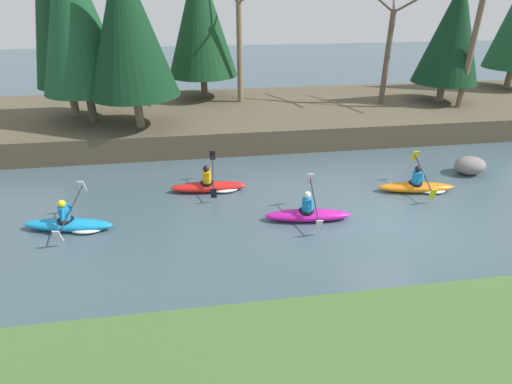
% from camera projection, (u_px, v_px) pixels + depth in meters
% --- Properties ---
extents(ground_plane, '(90.00, 90.00, 0.00)m').
position_uv_depth(ground_plane, '(392.00, 223.00, 12.46)').
color(ground_plane, '#425660').
extents(riverbank_far, '(44.00, 8.50, 1.07)m').
position_uv_depth(riverbank_far, '(307.00, 114.00, 21.45)').
color(riverbank_far, brown).
rests_on(riverbank_far, ground).
extents(conifer_tree_far_left, '(2.81, 2.81, 8.36)m').
position_uv_depth(conifer_tree_far_left, '(53.00, 4.00, 17.16)').
color(conifer_tree_far_left, '#7A664C').
rests_on(conifer_tree_far_left, riverbank_far).
extents(conifer_tree_left, '(3.61, 3.61, 7.84)m').
position_uv_depth(conifer_tree_left, '(74.00, 12.00, 16.37)').
color(conifer_tree_left, brown).
rests_on(conifer_tree_left, riverbank_far).
extents(conifer_tree_mid_left, '(3.75, 3.75, 6.95)m').
position_uv_depth(conifer_tree_mid_left, '(127.00, 26.00, 15.85)').
color(conifer_tree_mid_left, '#7A664C').
rests_on(conifer_tree_mid_left, riverbank_far).
extents(conifer_tree_centre, '(3.73, 3.73, 7.08)m').
position_uv_depth(conifer_tree_centre, '(200.00, 18.00, 20.65)').
color(conifer_tree_centre, brown).
rests_on(conifer_tree_centre, riverbank_far).
extents(conifer_tree_mid_right, '(3.32, 3.32, 6.08)m').
position_uv_depth(conifer_tree_mid_right, '(453.00, 32.00, 20.15)').
color(conifer_tree_mid_right, '#7A664C').
rests_on(conifer_tree_mid_right, riverbank_far).
extents(bare_tree_upstream, '(3.68, 3.63, 6.68)m').
position_uv_depth(bare_tree_upstream, '(240.00, 40.00, 20.35)').
color(bare_tree_upstream, '#7A664C').
rests_on(bare_tree_upstream, riverbank_far).
extents(bare_tree_mid_upstream, '(3.38, 3.34, 6.12)m').
position_uv_depth(bare_tree_mid_upstream, '(389.00, 46.00, 20.17)').
color(bare_tree_mid_upstream, brown).
rests_on(bare_tree_mid_upstream, riverbank_far).
extents(bare_tree_mid_downstream, '(4.06, 4.01, 7.41)m').
position_uv_depth(bare_tree_mid_downstream, '(474.00, 35.00, 19.17)').
color(bare_tree_mid_downstream, brown).
rests_on(bare_tree_mid_downstream, riverbank_far).
extents(kayaker_lead, '(2.80, 2.07, 1.20)m').
position_uv_depth(kayaker_lead, '(419.00, 186.00, 14.34)').
color(kayaker_lead, orange).
rests_on(kayaker_lead, ground).
extents(kayaker_middle, '(2.79, 2.07, 1.20)m').
position_uv_depth(kayaker_middle, '(309.00, 214.00, 12.55)').
color(kayaker_middle, '#C61999').
rests_on(kayaker_middle, ground).
extents(kayaker_trailing, '(2.78, 2.07, 1.20)m').
position_uv_depth(kayaker_trailing, '(212.00, 186.00, 14.38)').
color(kayaker_trailing, red).
rests_on(kayaker_trailing, ground).
extents(kayaker_far_back, '(2.79, 2.06, 1.20)m').
position_uv_depth(kayaker_far_back, '(72.00, 224.00, 12.05)').
color(kayaker_far_back, '#1993D6').
rests_on(kayaker_far_back, ground).
extents(boulder_midstream, '(1.22, 0.96, 0.69)m').
position_uv_depth(boulder_midstream, '(470.00, 165.00, 15.67)').
color(boulder_midstream, gray).
rests_on(boulder_midstream, ground).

